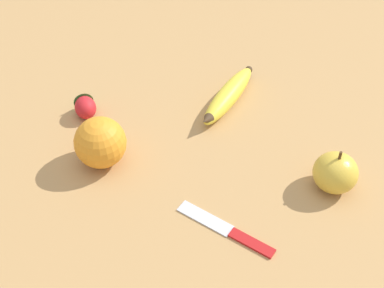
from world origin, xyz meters
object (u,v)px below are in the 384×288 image
banana (228,96)px  strawberry (85,106)px  paring_knife (229,230)px  orange (100,143)px  apple (335,173)px

banana → strawberry: 0.25m
strawberry → paring_knife: 0.35m
banana → paring_knife: bearing=26.7°
banana → orange: size_ratio=1.99×
strawberry → apple: (-0.22, -0.37, 0.01)m
strawberry → banana: bearing=-102.4°
strawberry → apple: apple is taller
paring_knife → banana: bearing=31.7°
apple → strawberry: bearing=59.0°
banana → orange: bearing=-26.0°
apple → paring_knife: (-0.06, 0.17, -0.03)m
apple → banana: bearing=29.0°
banana → apple: bearing=66.6°
orange → strawberry: 0.12m
orange → paring_knife: size_ratio=0.65×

